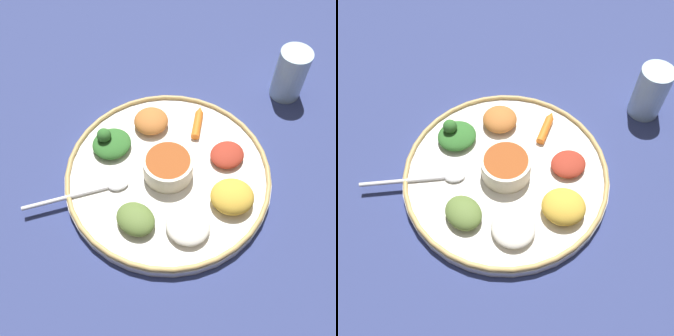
% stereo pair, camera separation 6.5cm
% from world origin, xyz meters
% --- Properties ---
extents(ground_plane, '(2.40, 2.40, 0.00)m').
position_xyz_m(ground_plane, '(0.00, 0.00, 0.00)').
color(ground_plane, navy).
extents(platter, '(0.34, 0.34, 0.02)m').
position_xyz_m(platter, '(0.00, 0.00, 0.01)').
color(platter, white).
rests_on(platter, ground_plane).
extents(platter_rim, '(0.34, 0.34, 0.01)m').
position_xyz_m(platter_rim, '(0.00, 0.00, 0.02)').
color(platter_rim, tan).
rests_on(platter_rim, platter).
extents(center_bowl, '(0.08, 0.08, 0.04)m').
position_xyz_m(center_bowl, '(0.00, 0.00, 0.04)').
color(center_bowl, beige).
rests_on(center_bowl, platter).
extents(spoon, '(0.09, 0.16, 0.01)m').
position_xyz_m(spoon, '(-0.05, 0.11, 0.02)').
color(spoon, silver).
rests_on(spoon, platter).
extents(greens_pile, '(0.09, 0.09, 0.04)m').
position_xyz_m(greens_pile, '(0.04, 0.10, 0.03)').
color(greens_pile, '#2D6628').
rests_on(greens_pile, platter).
extents(carrot_near_spoon, '(0.07, 0.02, 0.01)m').
position_xyz_m(carrot_near_spoon, '(0.11, -0.04, 0.02)').
color(carrot_near_spoon, orange).
rests_on(carrot_near_spoon, platter).
extents(mound_collards, '(0.08, 0.08, 0.03)m').
position_xyz_m(mound_collards, '(-0.10, 0.03, 0.03)').
color(mound_collards, '#567033').
rests_on(mound_collards, platter).
extents(mound_beet, '(0.08, 0.08, 0.02)m').
position_xyz_m(mound_beet, '(0.04, -0.09, 0.03)').
color(mound_beet, maroon).
rests_on(mound_beet, platter).
extents(mound_lentil_yellow, '(0.07, 0.08, 0.03)m').
position_xyz_m(mound_lentil_yellow, '(-0.04, -0.11, 0.03)').
color(mound_lentil_yellow, gold).
rests_on(mound_lentil_yellow, platter).
extents(mound_chickpea, '(0.08, 0.08, 0.03)m').
position_xyz_m(mound_chickpea, '(0.09, 0.04, 0.03)').
color(mound_chickpea, '#B2662D').
rests_on(mound_chickpea, platter).
extents(mound_rice_white, '(0.09, 0.09, 0.02)m').
position_xyz_m(mound_rice_white, '(-0.09, -0.04, 0.03)').
color(mound_rice_white, silver).
rests_on(mound_rice_white, platter).
extents(drinking_glass, '(0.06, 0.06, 0.10)m').
position_xyz_m(drinking_glass, '(0.23, -0.19, 0.04)').
color(drinking_glass, silver).
rests_on(drinking_glass, ground_plane).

